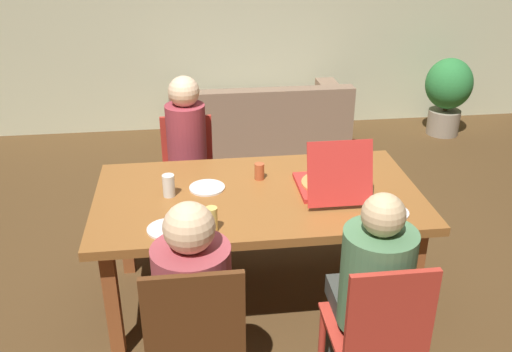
{
  "coord_description": "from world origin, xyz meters",
  "views": [
    {
      "loc": [
        -0.39,
        -2.97,
        2.33
      ],
      "look_at": [
        0.0,
        0.1,
        0.83
      ],
      "focal_mm": 39.86,
      "sensor_mm": 36.0,
      "label": 1
    }
  ],
  "objects_px": {
    "dining_table": "(258,204)",
    "drinking_glass_2": "(259,171)",
    "chair_1": "(188,171)",
    "plate_0": "(207,188)",
    "drinking_glass_3": "(169,186)",
    "potted_plant": "(448,91)",
    "chair_2": "(378,334)",
    "person_0": "(193,293)",
    "pizza_box_0": "(330,183)",
    "drinking_glass_1": "(342,152)",
    "person_2": "(371,282)",
    "person_1": "(187,149)",
    "chair_0": "(196,344)",
    "plate_1": "(390,212)",
    "couch": "(258,123)",
    "plate_2": "(167,229)",
    "drinking_glass_0": "(212,219)"
  },
  "relations": [
    {
      "from": "chair_0",
      "to": "couch",
      "type": "distance_m",
      "value": 3.57
    },
    {
      "from": "plate_2",
      "to": "chair_2",
      "type": "bearing_deg",
      "value": -34.52
    },
    {
      "from": "drinking_glass_3",
      "to": "potted_plant",
      "type": "xyz_separation_m",
      "value": [
        2.93,
        2.6,
        -0.35
      ]
    },
    {
      "from": "chair_1",
      "to": "person_2",
      "type": "distance_m",
      "value": 1.99
    },
    {
      "from": "chair_0",
      "to": "person_0",
      "type": "xyz_separation_m",
      "value": [
        -0.0,
        0.14,
        0.17
      ]
    },
    {
      "from": "chair_0",
      "to": "chair_1",
      "type": "bearing_deg",
      "value": 90.0
    },
    {
      "from": "dining_table",
      "to": "drinking_glass_2",
      "type": "height_order",
      "value": "drinking_glass_2"
    },
    {
      "from": "drinking_glass_1",
      "to": "potted_plant",
      "type": "distance_m",
      "value": 2.89
    },
    {
      "from": "person_0",
      "to": "person_1",
      "type": "relative_size",
      "value": 0.97
    },
    {
      "from": "pizza_box_0",
      "to": "plate_1",
      "type": "bearing_deg",
      "value": -48.95
    },
    {
      "from": "pizza_box_0",
      "to": "drinking_glass_1",
      "type": "bearing_deg",
      "value": 66.35
    },
    {
      "from": "drinking_glass_1",
      "to": "couch",
      "type": "xyz_separation_m",
      "value": [
        -0.29,
        2.09,
        -0.56
      ]
    },
    {
      "from": "dining_table",
      "to": "chair_0",
      "type": "xyz_separation_m",
      "value": [
        -0.41,
        -1.0,
        -0.14
      ]
    },
    {
      "from": "drinking_glass_2",
      "to": "drinking_glass_3",
      "type": "relative_size",
      "value": 0.78
    },
    {
      "from": "dining_table",
      "to": "plate_1",
      "type": "distance_m",
      "value": 0.78
    },
    {
      "from": "drinking_glass_2",
      "to": "person_2",
      "type": "bearing_deg",
      "value": -69.43
    },
    {
      "from": "drinking_glass_2",
      "to": "plate_1",
      "type": "bearing_deg",
      "value": -38.1
    },
    {
      "from": "chair_1",
      "to": "drinking_glass_3",
      "type": "height_order",
      "value": "same"
    },
    {
      "from": "chair_2",
      "to": "person_0",
      "type": "bearing_deg",
      "value": 169.08
    },
    {
      "from": "dining_table",
      "to": "person_1",
      "type": "xyz_separation_m",
      "value": [
        -0.41,
        0.79,
        0.05
      ]
    },
    {
      "from": "drinking_glass_2",
      "to": "drinking_glass_0",
      "type": "bearing_deg",
      "value": -119.37
    },
    {
      "from": "person_1",
      "to": "pizza_box_0",
      "type": "bearing_deg",
      "value": -44.23
    },
    {
      "from": "chair_1",
      "to": "person_2",
      "type": "xyz_separation_m",
      "value": [
        0.84,
        -1.79,
        0.21
      ]
    },
    {
      "from": "drinking_glass_0",
      "to": "drinking_glass_1",
      "type": "bearing_deg",
      "value": 40.86
    },
    {
      "from": "person_2",
      "to": "plate_1",
      "type": "height_order",
      "value": "person_2"
    },
    {
      "from": "chair_1",
      "to": "plate_0",
      "type": "height_order",
      "value": "chair_1"
    },
    {
      "from": "chair_0",
      "to": "couch",
      "type": "xyz_separation_m",
      "value": [
        0.73,
        3.48,
        -0.28
      ]
    },
    {
      "from": "dining_table",
      "to": "drinking_glass_1",
      "type": "distance_m",
      "value": 0.74
    },
    {
      "from": "drinking_glass_2",
      "to": "pizza_box_0",
      "type": "bearing_deg",
      "value": -28.36
    },
    {
      "from": "plate_0",
      "to": "drinking_glass_3",
      "type": "bearing_deg",
      "value": -164.02
    },
    {
      "from": "person_1",
      "to": "drinking_glass_3",
      "type": "bearing_deg",
      "value": -98.52
    },
    {
      "from": "drinking_glass_2",
      "to": "potted_plant",
      "type": "height_order",
      "value": "drinking_glass_2"
    },
    {
      "from": "person_1",
      "to": "chair_2",
      "type": "distance_m",
      "value": 2.0
    },
    {
      "from": "person_1",
      "to": "plate_2",
      "type": "relative_size",
      "value": 5.99
    },
    {
      "from": "chair_1",
      "to": "plate_0",
      "type": "bearing_deg",
      "value": -82.39
    },
    {
      "from": "person_2",
      "to": "plate_0",
      "type": "height_order",
      "value": "person_2"
    },
    {
      "from": "drinking_glass_3",
      "to": "couch",
      "type": "height_order",
      "value": "drinking_glass_3"
    },
    {
      "from": "person_1",
      "to": "drinking_glass_3",
      "type": "distance_m",
      "value": 0.77
    },
    {
      "from": "chair_2",
      "to": "drinking_glass_3",
      "type": "distance_m",
      "value": 1.45
    },
    {
      "from": "person_1",
      "to": "drinking_glass_2",
      "type": "bearing_deg",
      "value": -53.75
    },
    {
      "from": "pizza_box_0",
      "to": "person_0",
      "type": "bearing_deg",
      "value": -135.3
    },
    {
      "from": "plate_2",
      "to": "chair_0",
      "type": "bearing_deg",
      "value": -79.1
    },
    {
      "from": "chair_2",
      "to": "plate_2",
      "type": "xyz_separation_m",
      "value": [
        -0.96,
        0.66,
        0.24
      ]
    },
    {
      "from": "person_2",
      "to": "pizza_box_0",
      "type": "bearing_deg",
      "value": 89.84
    },
    {
      "from": "plate_2",
      "to": "drinking_glass_3",
      "type": "distance_m",
      "value": 0.39
    },
    {
      "from": "chair_1",
      "to": "drinking_glass_1",
      "type": "relative_size",
      "value": 6.82
    },
    {
      "from": "dining_table",
      "to": "drinking_glass_2",
      "type": "distance_m",
      "value": 0.23
    },
    {
      "from": "person_0",
      "to": "drinking_glass_3",
      "type": "xyz_separation_m",
      "value": [
        -0.11,
        0.89,
        0.11
      ]
    },
    {
      "from": "person_0",
      "to": "plate_0",
      "type": "relative_size",
      "value": 5.64
    },
    {
      "from": "person_2",
      "to": "plate_0",
      "type": "xyz_separation_m",
      "value": [
        -0.73,
        0.96,
        0.06
      ]
    }
  ]
}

